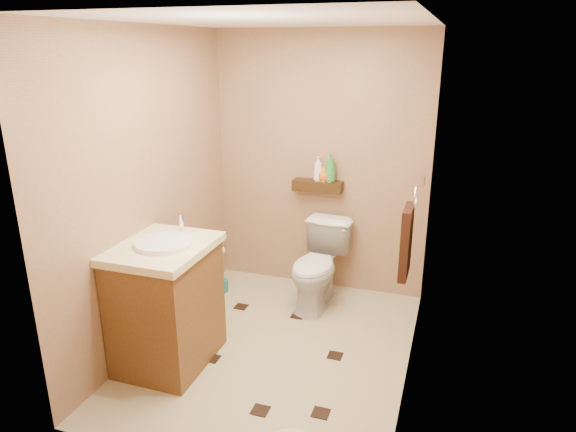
% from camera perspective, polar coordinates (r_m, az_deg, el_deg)
% --- Properties ---
extents(ground, '(2.50, 2.50, 0.00)m').
position_cam_1_polar(ground, '(4.13, -1.43, -14.62)').
color(ground, tan).
rests_on(ground, ground).
extents(wall_back, '(2.00, 0.04, 2.40)m').
position_cam_1_polar(wall_back, '(4.77, 3.60, 5.68)').
color(wall_back, '#A27A5C').
rests_on(wall_back, ground).
extents(wall_front, '(2.00, 0.04, 2.40)m').
position_cam_1_polar(wall_front, '(2.55, -11.28, -6.27)').
color(wall_front, '#A27A5C').
rests_on(wall_front, ground).
extents(wall_left, '(0.04, 2.50, 2.40)m').
position_cam_1_polar(wall_left, '(4.06, -14.99, 2.79)').
color(wall_left, '#A27A5C').
rests_on(wall_left, ground).
extents(wall_right, '(0.04, 2.50, 2.40)m').
position_cam_1_polar(wall_right, '(3.42, 14.38, -0.07)').
color(wall_right, '#A27A5C').
rests_on(wall_right, ground).
extents(ceiling, '(2.00, 2.50, 0.02)m').
position_cam_1_polar(ceiling, '(3.46, -1.76, 20.90)').
color(ceiling, white).
rests_on(ceiling, wall_back).
extents(wall_shelf, '(0.46, 0.14, 0.10)m').
position_cam_1_polar(wall_shelf, '(4.74, 3.30, 3.35)').
color(wall_shelf, '#35220E').
rests_on(wall_shelf, wall_back).
extents(floor_accents, '(1.16, 1.35, 0.01)m').
position_cam_1_polar(floor_accents, '(4.06, -1.28, -15.14)').
color(floor_accents, black).
rests_on(floor_accents, ground).
extents(toilet, '(0.48, 0.77, 0.75)m').
position_cam_1_polar(toilet, '(4.62, 3.37, -5.56)').
color(toilet, white).
rests_on(toilet, ground).
extents(vanity, '(0.63, 0.76, 1.08)m').
position_cam_1_polar(vanity, '(3.87, -13.33, -9.33)').
color(vanity, brown).
rests_on(vanity, ground).
extents(toilet_brush, '(0.11, 0.11, 0.46)m').
position_cam_1_polar(toilet_brush, '(4.97, -7.30, -6.59)').
color(toilet_brush, '#1A6B68').
rests_on(toilet_brush, ground).
extents(towel_ring, '(0.12, 0.30, 0.76)m').
position_cam_1_polar(towel_ring, '(3.74, 13.08, -2.48)').
color(towel_ring, silver).
rests_on(towel_ring, wall_right).
extents(toilet_paper, '(0.12, 0.11, 0.12)m').
position_cam_1_polar(toilet_paper, '(4.74, -9.54, -2.21)').
color(toilet_paper, silver).
rests_on(toilet_paper, wall_left).
extents(bottle_a, '(0.12, 0.12, 0.23)m').
position_cam_1_polar(bottle_a, '(4.70, 3.38, 5.29)').
color(bottle_a, white).
rests_on(bottle_a, wall_shelf).
extents(bottle_b, '(0.11, 0.11, 0.17)m').
position_cam_1_polar(bottle_b, '(4.69, 4.02, 4.88)').
color(bottle_b, gold).
rests_on(bottle_b, wall_shelf).
extents(bottle_c, '(0.17, 0.17, 0.15)m').
position_cam_1_polar(bottle_c, '(4.69, 4.03, 4.77)').
color(bottle_c, orange).
rests_on(bottle_c, wall_shelf).
extents(bottle_d, '(0.14, 0.14, 0.26)m').
position_cam_1_polar(bottle_d, '(4.67, 4.71, 5.37)').
color(bottle_d, green).
rests_on(bottle_d, wall_shelf).
extents(bottle_e, '(0.09, 0.09, 0.14)m').
position_cam_1_polar(bottle_e, '(4.68, 4.73, 4.67)').
color(bottle_e, '#FFB154').
rests_on(bottle_e, wall_shelf).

